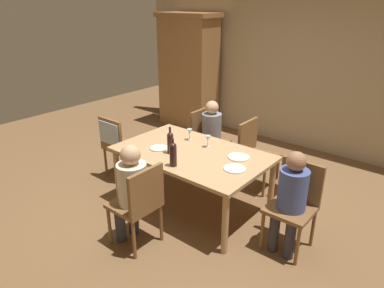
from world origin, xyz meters
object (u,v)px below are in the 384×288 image
(chair_near, at_px, (139,201))
(dinner_plate_guest_right, at_px, (235,169))
(chair_far_right, at_px, (254,150))
(dinner_plate_host, at_px, (159,148))
(wine_glass_near_left, at_px, (190,132))
(chair_right_end, at_px, (295,200))
(chair_far_left, at_px, (207,136))
(person_woman_host, at_px, (291,195))
(armoire_cabinet, at_px, (188,72))
(wine_bottle_tall_green, at_px, (173,154))
(dinner_plate_guest_left, at_px, (239,157))
(person_man_guest, at_px, (213,131))
(wine_glass_centre, at_px, (208,139))
(wine_bottle_dark_red, at_px, (170,142))
(person_man_bearded, at_px, (131,188))
(handbag, at_px, (281,188))
(dining_table, at_px, (192,157))
(chair_left_end, at_px, (116,140))

(chair_near, distance_m, dinner_plate_guest_right, 1.05)
(chair_far_right, distance_m, dinner_plate_host, 1.33)
(wine_glass_near_left, bearing_deg, chair_right_end, -6.89)
(dinner_plate_guest_right, bearing_deg, chair_far_right, 108.04)
(chair_far_left, relative_size, person_woman_host, 0.84)
(armoire_cabinet, height_order, wine_bottle_tall_green, armoire_cabinet)
(chair_near, relative_size, dinner_plate_host, 4.13)
(dinner_plate_guest_left, bearing_deg, person_man_guest, 141.06)
(wine_glass_centre, bearing_deg, wine_bottle_dark_red, -118.06)
(chair_near, height_order, dinner_plate_guest_left, chair_near)
(chair_far_left, distance_m, person_man_bearded, 1.93)
(wine_glass_near_left, bearing_deg, handbag, 32.99)
(chair_right_end, distance_m, wine_glass_near_left, 1.58)
(chair_right_end, relative_size, chair_near, 1.00)
(dinner_plate_host, distance_m, dinner_plate_guest_left, 0.97)
(chair_near, height_order, person_man_guest, person_man_guest)
(dining_table, xyz_separation_m, wine_bottle_tall_green, (0.08, -0.42, 0.22))
(wine_bottle_dark_red, height_order, dinner_plate_guest_right, wine_bottle_dark_red)
(chair_left_end, xyz_separation_m, person_woman_host, (2.55, 0.10, 0.04))
(wine_bottle_tall_green, relative_size, wine_bottle_dark_red, 0.97)
(chair_right_end, xyz_separation_m, dinner_plate_guest_left, (-0.76, 0.13, 0.21))
(wine_glass_centre, bearing_deg, dinner_plate_guest_right, -26.89)
(dining_table, height_order, person_man_bearded, person_man_bearded)
(dining_table, xyz_separation_m, wine_glass_centre, (0.05, 0.23, 0.18))
(chair_near, distance_m, person_man_guest, 1.93)
(wine_glass_centre, xyz_separation_m, dinner_plate_host, (-0.43, -0.41, -0.10))
(chair_far_right, relative_size, person_man_bearded, 0.82)
(chair_left_end, height_order, chair_far_right, same)
(dinner_plate_host, bearing_deg, dining_table, 25.84)
(chair_left_end, bearing_deg, chair_far_left, 53.42)
(chair_near, distance_m, dinner_plate_host, 0.91)
(chair_far_right, height_order, wine_glass_centre, chair_far_right)
(chair_left_end, xyz_separation_m, person_man_guest, (0.90, 1.06, 0.04))
(person_woman_host, bearing_deg, chair_right_end, -90.00)
(person_woman_host, height_order, person_man_bearded, person_man_bearded)
(dinner_plate_guest_left, bearing_deg, person_man_bearded, -115.26)
(wine_bottle_dark_red, height_order, dinner_plate_host, wine_bottle_dark_red)
(person_woman_host, relative_size, person_man_bearded, 0.98)
(chair_far_left, xyz_separation_m, person_woman_host, (1.77, -0.96, 0.10))
(wine_glass_near_left, bearing_deg, person_woman_host, -10.97)
(person_man_guest, height_order, wine_bottle_tall_green, person_man_guest)
(chair_near, height_order, dinner_plate_guest_right, chair_near)
(person_woman_host, bearing_deg, wine_glass_centre, -11.98)
(person_man_bearded, height_order, wine_glass_near_left, person_man_bearded)
(wine_bottle_tall_green, xyz_separation_m, wine_bottle_dark_red, (-0.25, 0.23, -0.00))
(chair_right_end, distance_m, dinner_plate_guest_left, 0.80)
(chair_near, xyz_separation_m, handbag, (0.67, 1.87, -0.42))
(chair_right_end, relative_size, dinner_plate_guest_left, 3.66)
(dinner_plate_guest_left, bearing_deg, chair_near, -110.47)
(chair_left_end, relative_size, wine_bottle_tall_green, 2.92)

